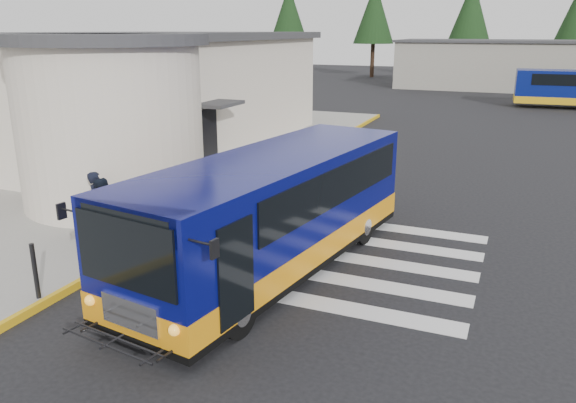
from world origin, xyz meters
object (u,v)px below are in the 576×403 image
at_px(transit_bus, 273,216).
at_px(bollard, 35,271).
at_px(pedestrian_a, 98,204).
at_px(pedestrian_b, 103,213).

distance_m(transit_bus, bollard, 4.79).
bearing_deg(bollard, transit_bus, 43.68).
xyz_separation_m(pedestrian_a, bollard, (1.24, -3.23, -0.26)).
bearing_deg(bollard, pedestrian_b, 103.66).
xyz_separation_m(transit_bus, pedestrian_a, (-4.69, -0.06, -0.25)).
height_order(transit_bus, pedestrian_a, transit_bus).
bearing_deg(pedestrian_a, pedestrian_b, -162.39).
distance_m(pedestrian_a, pedestrian_b, 0.80).
relative_size(pedestrian_b, bollard, 1.48).
height_order(pedestrian_a, bollard, pedestrian_a).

